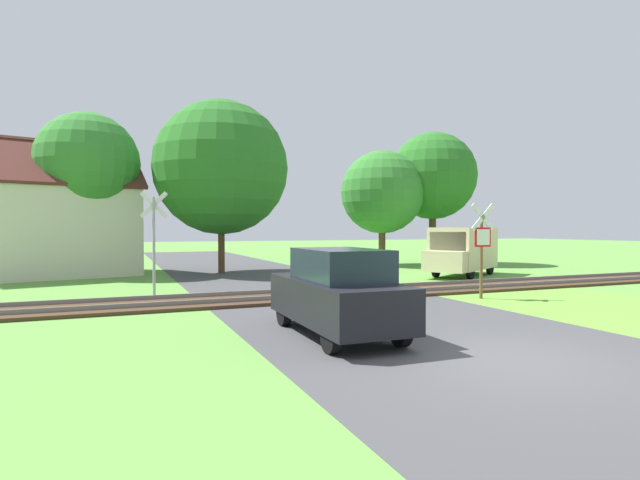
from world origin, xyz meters
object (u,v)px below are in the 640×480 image
at_px(tree_right, 382,192).
at_px(parked_car, 337,292).
at_px(crossing_sign_far, 154,236).
at_px(house, 45,227).
at_px(mail_truck, 463,249).
at_px(tree_far, 433,176).
at_px(stop_sign_near, 482,243).
at_px(tree_left, 88,163).
at_px(tree_center, 221,168).

distance_m(tree_right, parked_car, 20.19).
xyz_separation_m(crossing_sign_far, parked_car, (3.03, -7.56, -1.06)).
height_order(house, tree_right, tree_right).
bearing_deg(mail_truck, crossing_sign_far, 65.63).
bearing_deg(house, parked_car, -80.72).
distance_m(tree_right, mail_truck, 7.99).
bearing_deg(mail_truck, tree_far, -57.75).
xyz_separation_m(crossing_sign_far, tree_far, (17.12, 9.20, 3.49)).
bearing_deg(parked_car, tree_right, 58.61).
relative_size(stop_sign_near, tree_right, 0.44).
height_order(stop_sign_near, tree_left, tree_left).
xyz_separation_m(crossing_sign_far, tree_right, (13.60, 9.29, 2.40)).
relative_size(tree_center, mail_truck, 1.65).
bearing_deg(tree_right, crossing_sign_far, -145.65).
height_order(stop_sign_near, house, house).
xyz_separation_m(tree_left, parked_car, (5.32, -16.21, -4.31)).
xyz_separation_m(house, parked_car, (7.15, -16.72, -1.36)).
xyz_separation_m(stop_sign_near, house, (-13.52, 13.56, 0.52)).
distance_m(house, tree_far, 21.48).
relative_size(tree_far, mail_truck, 1.59).
distance_m(tree_left, tree_right, 15.92).
bearing_deg(house, stop_sign_near, -58.95).
bearing_deg(house, crossing_sign_far, -79.66).
height_order(tree_right, mail_truck, tree_right).
xyz_separation_m(tree_center, tree_right, (9.92, 1.63, -0.81)).
xyz_separation_m(house, mail_truck, (17.81, -7.22, -1.01)).
bearing_deg(mail_truck, tree_right, -31.74).
distance_m(tree_far, tree_right, 3.69).
xyz_separation_m(tree_far, mail_truck, (-3.43, -7.26, -4.21)).
bearing_deg(mail_truck, tree_left, 34.77).
distance_m(house, tree_left, 3.51).
bearing_deg(parked_car, house, 113.84).
bearing_deg(tree_far, tree_center, -173.46).
bearing_deg(tree_center, stop_sign_near, -64.61).
height_order(stop_sign_near, tree_far, tree_far).
bearing_deg(tree_left, tree_far, 1.62).
relative_size(mail_truck, parked_car, 1.28).
relative_size(crossing_sign_far, mail_truck, 0.66).
xyz_separation_m(stop_sign_near, mail_truck, (4.29, 6.33, -0.49)).
relative_size(house, tree_right, 1.29).
bearing_deg(tree_center, mail_truck, -29.75).
distance_m(mail_truck, parked_car, 14.28).
relative_size(stop_sign_near, tree_left, 0.39).
xyz_separation_m(stop_sign_near, tree_center, (-5.72, 12.06, 3.44)).
bearing_deg(tree_far, tree_right, 178.49).
relative_size(stop_sign_near, tree_far, 0.37).
xyz_separation_m(tree_far, tree_center, (-13.44, -1.54, -0.28)).
bearing_deg(house, mail_truck, -35.95).
distance_m(stop_sign_near, parked_car, 7.16).
distance_m(tree_center, tree_right, 10.09).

